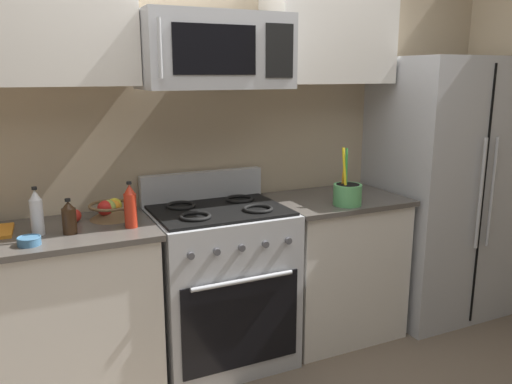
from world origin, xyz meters
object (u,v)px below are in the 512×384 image
prep_bowl (29,241)px  bottle_soy (69,218)px  fruit_basket (111,210)px  utensil_crock (347,194)px  microwave (214,51)px  range_oven (220,283)px  refrigerator (442,189)px  bottle_vinegar (37,213)px  apple_loose (75,216)px  bottle_hot_sauce (130,206)px

prep_bowl → bottle_soy: bearing=29.0°
fruit_basket → utensil_crock: bearing=-12.4°
microwave → prep_bowl: bearing=-168.0°
range_oven → fruit_basket: range_oven is taller
range_oven → refrigerator: (1.66, -0.02, 0.41)m
refrigerator → bottle_vinegar: bearing=-179.6°
prep_bowl → utensil_crock: bearing=-0.2°
refrigerator → utensil_crock: (-0.92, -0.17, 0.09)m
fruit_basket → range_oven: bearing=-9.7°
bottle_vinegar → refrigerator: bearing=0.4°
fruit_basket → bottle_vinegar: size_ratio=1.00×
range_oven → apple_loose: 0.90m
apple_loose → bottle_hot_sauce: size_ratio=0.30×
apple_loose → fruit_basket: bearing=-5.0°
fruit_basket → apple_loose: 0.19m
utensil_crock → refrigerator: bearing=10.6°
microwave → apple_loose: 1.13m
microwave → prep_bowl: size_ratio=7.61×
bottle_soy → bottle_vinegar: size_ratio=0.74×
bottle_hot_sauce → microwave: bearing=14.1°
refrigerator → utensil_crock: 0.94m
range_oven → utensil_crock: (0.74, -0.19, 0.51)m
refrigerator → bottle_vinegar: 2.60m
utensil_crock → bottle_vinegar: bearing=174.7°
range_oven → bottle_soy: 0.96m
range_oven → apple_loose: bearing=171.4°
prep_bowl → bottle_vinegar: bearing=73.0°
bottle_hot_sauce → bottle_vinegar: bearing=171.1°
apple_loose → refrigerator: bearing=-3.1°
range_oven → bottle_soy: size_ratio=6.25×
utensil_crock → prep_bowl: size_ratio=3.25×
range_oven → refrigerator: 1.71m
bottle_soy → bottle_vinegar: 0.15m
range_oven → refrigerator: refrigerator is taller
bottle_hot_sauce → bottle_soy: bearing=175.9°
range_oven → bottle_hot_sauce: (-0.51, -0.10, 0.54)m
bottle_vinegar → range_oven: bearing=2.1°
refrigerator → fruit_basket: (-2.23, 0.12, 0.07)m
range_oven → prep_bowl: bearing=-169.4°
refrigerator → bottle_soy: refrigerator is taller
range_oven → prep_bowl: size_ratio=10.49×
refrigerator → apple_loose: 2.42m
utensil_crock → bottle_soy: utensil_crock is taller
utensil_crock → fruit_basket: bearing=167.6°
microwave → bottle_soy: microwave is taller
microwave → apple_loose: microwave is taller
fruit_basket → bottle_hot_sauce: size_ratio=1.01×
bottle_hot_sauce → prep_bowl: 0.49m
utensil_crock → apple_loose: size_ratio=4.85×
utensil_crock → apple_loose: utensil_crock is taller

